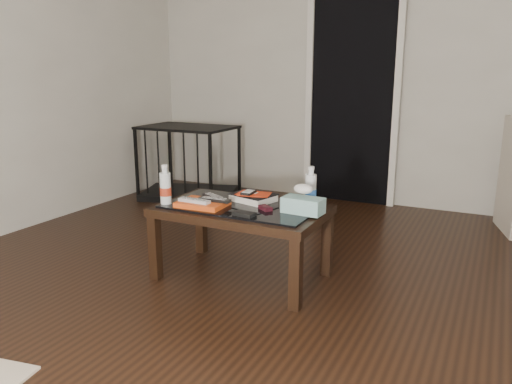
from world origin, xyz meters
TOP-DOWN VIEW (x-y plane):
  - ground at (0.00, 0.00)m, footprint 5.00×5.00m
  - doorway at (-0.40, 2.47)m, footprint 0.90×0.08m
  - coffee_table at (-0.46, 0.34)m, footprint 1.00×0.60m
  - pet_crate at (-1.90, 1.92)m, footprint 1.05×0.86m
  - magazines at (-0.65, 0.22)m, footprint 0.29×0.22m
  - remote_silver at (-0.68, 0.17)m, footprint 0.20×0.06m
  - remote_black_front at (-0.59, 0.25)m, footprint 0.20×0.06m
  - remote_black_back at (-0.62, 0.30)m, footprint 0.20×0.14m
  - textbook at (-0.43, 0.46)m, footprint 0.29×0.26m
  - dvd_mailers at (-0.44, 0.46)m, footprint 0.20×0.14m
  - ipod at (-0.45, 0.43)m, footprint 0.07×0.11m
  - flip_phone at (-0.28, 0.31)m, footprint 0.10×0.09m
  - wallet at (-0.34, 0.15)m, footprint 0.13×0.08m
  - water_bottle_left at (-0.88, 0.17)m, footprint 0.08×0.08m
  - water_bottle_right at (-0.08, 0.51)m, footprint 0.07×0.07m
  - tissue_box at (-0.06, 0.34)m, footprint 0.24×0.14m

SIDE VIEW (x-z plane):
  - ground at x=0.00m, z-range 0.00..0.00m
  - pet_crate at x=-1.90m, z-range -0.12..0.59m
  - coffee_table at x=-0.46m, z-range 0.17..0.63m
  - wallet at x=-0.34m, z-range 0.46..0.48m
  - flip_phone at x=-0.28m, z-range 0.46..0.48m
  - magazines at x=-0.65m, z-range 0.46..0.49m
  - textbook at x=-0.43m, z-range 0.46..0.51m
  - remote_silver at x=-0.68m, z-range 0.49..0.51m
  - remote_black_front at x=-0.59m, z-range 0.49..0.51m
  - remote_black_back at x=-0.62m, z-range 0.49..0.51m
  - tissue_box at x=-0.06m, z-range 0.46..0.55m
  - dvd_mailers at x=-0.44m, z-range 0.51..0.51m
  - ipod at x=-0.45m, z-range 0.51..0.53m
  - water_bottle_left at x=-0.88m, z-range 0.46..0.70m
  - water_bottle_right at x=-0.08m, z-range 0.46..0.70m
  - doorway at x=-0.40m, z-range -0.01..2.06m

